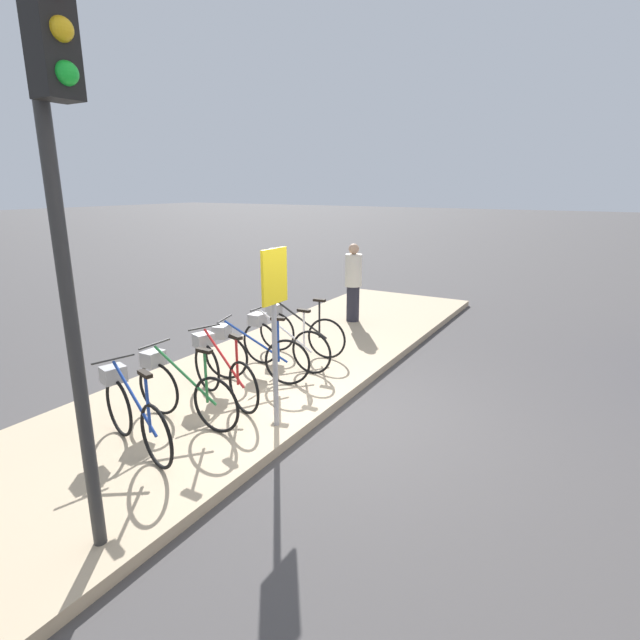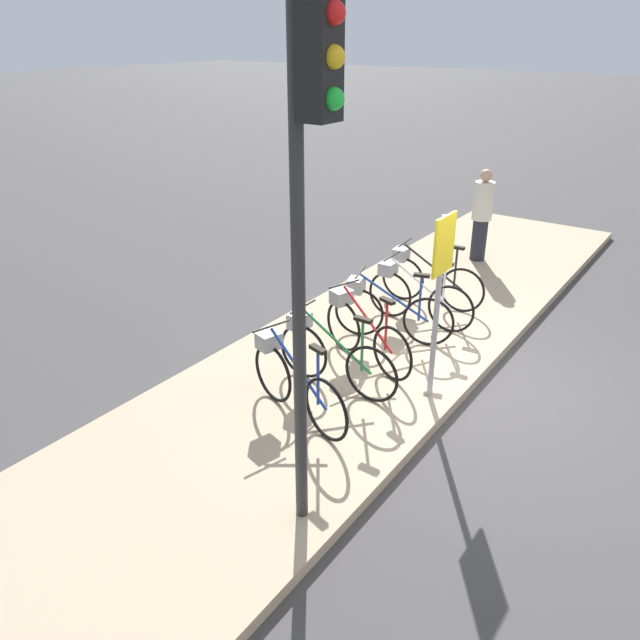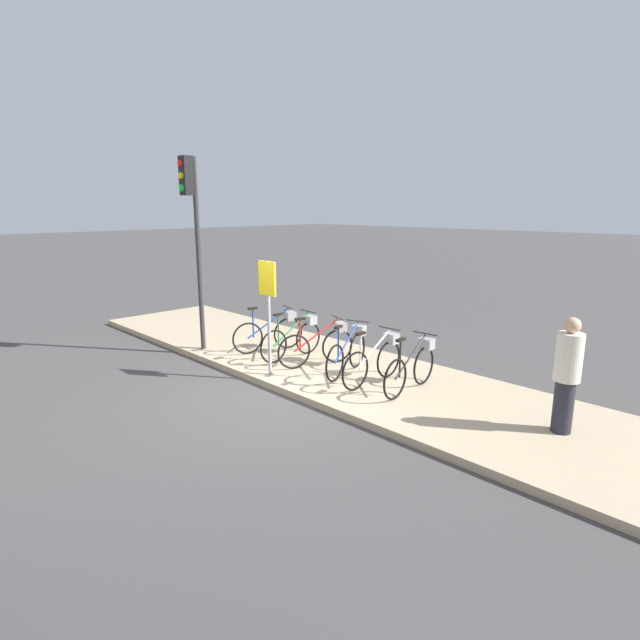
{
  "view_description": "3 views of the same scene",
  "coord_description": "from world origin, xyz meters",
  "px_view_note": "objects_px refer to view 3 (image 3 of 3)",
  "views": [
    {
      "loc": [
        -4.9,
        -2.8,
        2.82
      ],
      "look_at": [
        0.71,
        0.46,
        1.07
      ],
      "focal_mm": 28.0,
      "sensor_mm": 36.0,
      "label": 1
    },
    {
      "loc": [
        -6.15,
        -2.11,
        3.83
      ],
      "look_at": [
        -1.2,
        1.36,
        1.0
      ],
      "focal_mm": 35.0,
      "sensor_mm": 36.0,
      "label": 2
    },
    {
      "loc": [
        6.19,
        -5.1,
        3.1
      ],
      "look_at": [
        0.12,
        0.89,
        1.15
      ],
      "focal_mm": 28.0,
      "sensor_mm": 36.0,
      "label": 3
    }
  ],
  "objects_px": {
    "pedestrian": "(567,373)",
    "traffic_light": "(192,215)",
    "parked_bicycle_4": "(376,358)",
    "parked_bicycle_1": "(295,337)",
    "parked_bicycle_0": "(272,331)",
    "parked_bicycle_3": "(349,350)",
    "sign_post": "(268,298)",
    "parked_bicycle_2": "(321,343)",
    "parked_bicycle_5": "(413,365)"
  },
  "relations": [
    {
      "from": "traffic_light",
      "to": "parked_bicycle_3",
      "type": "bearing_deg",
      "value": 19.5
    },
    {
      "from": "parked_bicycle_2",
      "to": "pedestrian",
      "type": "relative_size",
      "value": 0.95
    },
    {
      "from": "sign_post",
      "to": "traffic_light",
      "type": "bearing_deg",
      "value": -178.9
    },
    {
      "from": "parked_bicycle_1",
      "to": "parked_bicycle_2",
      "type": "bearing_deg",
      "value": 1.11
    },
    {
      "from": "parked_bicycle_2",
      "to": "parked_bicycle_5",
      "type": "xyz_separation_m",
      "value": [
        2.02,
        0.14,
        0.0
      ]
    },
    {
      "from": "parked_bicycle_5",
      "to": "pedestrian",
      "type": "bearing_deg",
      "value": 3.03
    },
    {
      "from": "parked_bicycle_3",
      "to": "parked_bicycle_4",
      "type": "distance_m",
      "value": 0.68
    },
    {
      "from": "traffic_light",
      "to": "parked_bicycle_0",
      "type": "bearing_deg",
      "value": 43.0
    },
    {
      "from": "parked_bicycle_5",
      "to": "parked_bicycle_0",
      "type": "bearing_deg",
      "value": -177.18
    },
    {
      "from": "parked_bicycle_1",
      "to": "parked_bicycle_4",
      "type": "distance_m",
      "value": 2.08
    },
    {
      "from": "parked_bicycle_1",
      "to": "parked_bicycle_3",
      "type": "height_order",
      "value": "same"
    },
    {
      "from": "sign_post",
      "to": "parked_bicycle_3",
      "type": "bearing_deg",
      "value": 50.07
    },
    {
      "from": "parked_bicycle_3",
      "to": "sign_post",
      "type": "bearing_deg",
      "value": -129.93
    },
    {
      "from": "parked_bicycle_0",
      "to": "traffic_light",
      "type": "xyz_separation_m",
      "value": [
        -1.15,
        -1.08,
        2.38
      ]
    },
    {
      "from": "parked_bicycle_4",
      "to": "parked_bicycle_1",
      "type": "bearing_deg",
      "value": -179.57
    },
    {
      "from": "parked_bicycle_0",
      "to": "parked_bicycle_4",
      "type": "distance_m",
      "value": 2.77
    },
    {
      "from": "parked_bicycle_0",
      "to": "pedestrian",
      "type": "distance_m",
      "value": 5.79
    },
    {
      "from": "parked_bicycle_5",
      "to": "sign_post",
      "type": "height_order",
      "value": "sign_post"
    },
    {
      "from": "parked_bicycle_3",
      "to": "pedestrian",
      "type": "bearing_deg",
      "value": 3.39
    },
    {
      "from": "pedestrian",
      "to": "parked_bicycle_5",
      "type": "bearing_deg",
      "value": -176.97
    },
    {
      "from": "parked_bicycle_1",
      "to": "parked_bicycle_2",
      "type": "xyz_separation_m",
      "value": [
        0.72,
        0.01,
        0.0
      ]
    },
    {
      "from": "parked_bicycle_0",
      "to": "parked_bicycle_3",
      "type": "bearing_deg",
      "value": 2.05
    },
    {
      "from": "parked_bicycle_0",
      "to": "sign_post",
      "type": "bearing_deg",
      "value": -41.37
    },
    {
      "from": "pedestrian",
      "to": "traffic_light",
      "type": "bearing_deg",
      "value": -168.82
    },
    {
      "from": "parked_bicycle_1",
      "to": "parked_bicycle_0",
      "type": "bearing_deg",
      "value": -178.98
    },
    {
      "from": "pedestrian",
      "to": "sign_post",
      "type": "xyz_separation_m",
      "value": [
        -4.6,
        -1.32,
        0.58
      ]
    },
    {
      "from": "parked_bicycle_3",
      "to": "parked_bicycle_2",
      "type": "bearing_deg",
      "value": -175.89
    },
    {
      "from": "pedestrian",
      "to": "traffic_light",
      "type": "xyz_separation_m",
      "value": [
        -6.93,
        -1.37,
        1.99
      ]
    },
    {
      "from": "parked_bicycle_2",
      "to": "traffic_light",
      "type": "height_order",
      "value": "traffic_light"
    },
    {
      "from": "pedestrian",
      "to": "parked_bicycle_0",
      "type": "bearing_deg",
      "value": -177.09
    },
    {
      "from": "parked_bicycle_1",
      "to": "pedestrian",
      "type": "height_order",
      "value": "pedestrian"
    },
    {
      "from": "parked_bicycle_2",
      "to": "pedestrian",
      "type": "height_order",
      "value": "pedestrian"
    },
    {
      "from": "parked_bicycle_3",
      "to": "parked_bicycle_0",
      "type": "bearing_deg",
      "value": -177.95
    },
    {
      "from": "traffic_light",
      "to": "pedestrian",
      "type": "bearing_deg",
      "value": 11.18
    },
    {
      "from": "pedestrian",
      "to": "parked_bicycle_1",
      "type": "bearing_deg",
      "value": -176.84
    },
    {
      "from": "parked_bicycle_1",
      "to": "parked_bicycle_2",
      "type": "height_order",
      "value": "same"
    },
    {
      "from": "parked_bicycle_3",
      "to": "sign_post",
      "type": "relative_size",
      "value": 0.74
    },
    {
      "from": "parked_bicycle_2",
      "to": "parked_bicycle_3",
      "type": "height_order",
      "value": "same"
    },
    {
      "from": "parked_bicycle_3",
      "to": "parked_bicycle_4",
      "type": "xyz_separation_m",
      "value": [
        0.67,
        -0.05,
        0.0
      ]
    },
    {
      "from": "parked_bicycle_4",
      "to": "pedestrian",
      "type": "distance_m",
      "value": 3.04
    },
    {
      "from": "traffic_light",
      "to": "parked_bicycle_2",
      "type": "bearing_deg",
      "value": 23.21
    },
    {
      "from": "parked_bicycle_5",
      "to": "parked_bicycle_4",
      "type": "bearing_deg",
      "value": -168.01
    },
    {
      "from": "pedestrian",
      "to": "sign_post",
      "type": "relative_size",
      "value": 0.77
    },
    {
      "from": "parked_bicycle_0",
      "to": "parked_bicycle_5",
      "type": "relative_size",
      "value": 0.97
    },
    {
      "from": "parked_bicycle_1",
      "to": "parked_bicycle_3",
      "type": "relative_size",
      "value": 1.04
    },
    {
      "from": "traffic_light",
      "to": "parked_bicycle_4",
      "type": "bearing_deg",
      "value": 15.71
    },
    {
      "from": "parked_bicycle_5",
      "to": "sign_post",
      "type": "relative_size",
      "value": 0.76
    },
    {
      "from": "parked_bicycle_4",
      "to": "sign_post",
      "type": "xyz_separation_m",
      "value": [
        -1.6,
        -1.06,
        0.97
      ]
    },
    {
      "from": "parked_bicycle_2",
      "to": "pedestrian",
      "type": "distance_m",
      "value": 4.38
    },
    {
      "from": "parked_bicycle_3",
      "to": "sign_post",
      "type": "xyz_separation_m",
      "value": [
        -0.93,
        -1.11,
        0.97
      ]
    }
  ]
}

